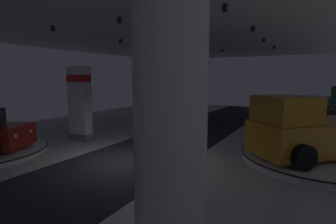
# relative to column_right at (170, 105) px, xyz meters

# --- Properties ---
(ground) EXTENTS (24.00, 44.00, 0.06)m
(ground) POSITION_rel_column_right_xyz_m (-3.92, 3.72, -2.77)
(ground) COLOR #B2B2B7
(ceiling_with_spotlights) EXTENTS (24.00, 44.00, 0.39)m
(ceiling_with_spotlights) POSITION_rel_column_right_xyz_m (-3.92, 3.72, 2.80)
(ceiling_with_spotlights) COLOR silver
(column_right) EXTENTS (1.38, 1.38, 5.50)m
(column_right) POSITION_rel_column_right_xyz_m (0.00, 0.00, 0.00)
(column_right) COLOR silver
(column_right) RESTS_ON ground
(brand_sign_pylon) EXTENTS (1.30, 0.72, 3.82)m
(brand_sign_pylon) POSITION_rel_column_right_xyz_m (-8.24, 5.41, -0.77)
(brand_sign_pylon) COLOR slate
(brand_sign_pylon) RESTS_ON ground
(display_platform_mid_right) EXTENTS (5.79, 5.79, 0.29)m
(display_platform_mid_right) POSITION_rel_column_right_xyz_m (2.67, 7.14, -2.59)
(display_platform_mid_right) COLOR silver
(display_platform_mid_right) RESTS_ON ground
(pickup_truck_mid_right) EXTENTS (5.25, 5.21, 2.30)m
(pickup_truck_mid_right) POSITION_rel_column_right_xyz_m (2.44, 6.91, -1.53)
(pickup_truck_mid_right) COLOR #B77519
(pickup_truck_mid_right) RESTS_ON display_platform_mid_right
(display_platform_deep_right) EXTENTS (5.68, 5.68, 0.27)m
(display_platform_deep_right) POSITION_rel_column_right_xyz_m (3.38, 21.57, -2.60)
(display_platform_deep_right) COLOR silver
(display_platform_deep_right) RESTS_ON ground
(pickup_truck_deep_right) EXTENTS (5.52, 4.81, 2.30)m
(pickup_truck_deep_right) POSITION_rel_column_right_xyz_m (3.64, 21.38, -1.55)
(pickup_truck_deep_right) COLOR #2D5638
(pickup_truck_deep_right) RESTS_ON display_platform_deep_right
(display_platform_far_right) EXTENTS (6.05, 6.05, 0.35)m
(display_platform_far_right) POSITION_rel_column_right_xyz_m (2.33, 15.18, -2.56)
(display_platform_far_right) COLOR #333338
(display_platform_far_right) RESTS_ON ground
(display_car_far_right) EXTENTS (2.84, 4.46, 1.71)m
(display_car_far_right) POSITION_rel_column_right_xyz_m (2.33, 15.21, -1.64)
(display_car_far_right) COLOR black
(display_car_far_right) RESTS_ON display_platform_far_right
(display_platform_deep_left) EXTENTS (5.50, 5.50, 0.32)m
(display_platform_deep_left) POSITION_rel_column_right_xyz_m (-10.48, 21.22, -2.57)
(display_platform_deep_left) COLOR #333338
(display_platform_deep_left) RESTS_ON ground
(display_car_deep_left) EXTENTS (4.54, 3.13, 1.71)m
(display_car_deep_left) POSITION_rel_column_right_xyz_m (-10.51, 21.21, -1.67)
(display_car_deep_left) COLOR #B77519
(display_car_deep_left) RESTS_ON display_platform_deep_left
(visitor_walking_near) EXTENTS (0.32, 0.32, 1.59)m
(visitor_walking_near) POSITION_rel_column_right_xyz_m (-4.34, 6.72, -1.84)
(visitor_walking_near) COLOR black
(visitor_walking_near) RESTS_ON ground
(visitor_walking_far) EXTENTS (0.32, 0.32, 1.59)m
(visitor_walking_far) POSITION_rel_column_right_xyz_m (-3.66, 5.28, -1.84)
(visitor_walking_far) COLOR black
(visitor_walking_far) RESTS_ON ground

